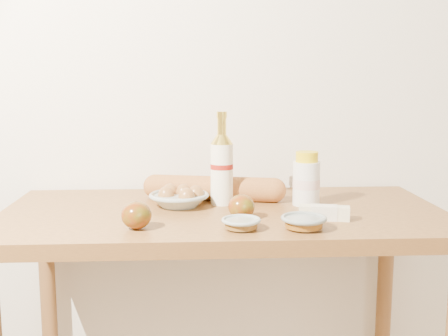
{
  "coord_description": "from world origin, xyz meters",
  "views": [
    {
      "loc": [
        -0.08,
        -0.31,
        1.26
      ],
      "look_at": [
        0.0,
        1.15,
        1.02
      ],
      "focal_mm": 45.0,
      "sensor_mm": 36.0,
      "label": 1
    }
  ],
  "objects_px": {
    "bourbon_bottle": "(222,167)",
    "table": "(223,253)",
    "cream_bottle": "(306,180)",
    "baguette": "(214,188)",
    "egg_bowl": "(180,198)"
  },
  "relations": [
    {
      "from": "cream_bottle",
      "to": "table",
      "type": "bearing_deg",
      "value": -162.94
    },
    {
      "from": "table",
      "to": "egg_bowl",
      "type": "bearing_deg",
      "value": 158.59
    },
    {
      "from": "bourbon_bottle",
      "to": "egg_bowl",
      "type": "height_order",
      "value": "bourbon_bottle"
    },
    {
      "from": "baguette",
      "to": "bourbon_bottle",
      "type": "bearing_deg",
      "value": -55.4
    },
    {
      "from": "bourbon_bottle",
      "to": "baguette",
      "type": "relative_size",
      "value": 0.61
    },
    {
      "from": "bourbon_bottle",
      "to": "cream_bottle",
      "type": "height_order",
      "value": "bourbon_bottle"
    },
    {
      "from": "cream_bottle",
      "to": "bourbon_bottle",
      "type": "bearing_deg",
      "value": -179.81
    },
    {
      "from": "bourbon_bottle",
      "to": "baguette",
      "type": "bearing_deg",
      "value": 130.35
    },
    {
      "from": "table",
      "to": "cream_bottle",
      "type": "bearing_deg",
      "value": 11.14
    },
    {
      "from": "table",
      "to": "cream_bottle",
      "type": "height_order",
      "value": "cream_bottle"
    },
    {
      "from": "egg_bowl",
      "to": "cream_bottle",
      "type": "bearing_deg",
      "value": -0.09
    },
    {
      "from": "bourbon_bottle",
      "to": "table",
      "type": "bearing_deg",
      "value": -71.01
    },
    {
      "from": "cream_bottle",
      "to": "egg_bowl",
      "type": "distance_m",
      "value": 0.36
    },
    {
      "from": "cream_bottle",
      "to": "baguette",
      "type": "xyz_separation_m",
      "value": [
        -0.26,
        0.08,
        -0.03
      ]
    },
    {
      "from": "bourbon_bottle",
      "to": "cream_bottle",
      "type": "bearing_deg",
      "value": 12.73
    }
  ]
}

